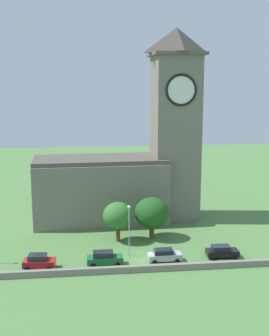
{
  "coord_description": "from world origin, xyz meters",
  "views": [
    {
      "loc": [
        -8.58,
        -57.23,
        23.43
      ],
      "look_at": [
        -0.87,
        7.11,
        11.37
      ],
      "focal_mm": 47.35,
      "sensor_mm": 36.0,
      "label": 1
    }
  ],
  "objects_px": {
    "church": "(132,162)",
    "tree_riverside_west": "(118,216)",
    "streetlamp_west_mid": "(129,223)",
    "car_black": "(222,251)",
    "tree_riverside_east": "(152,213)",
    "car_silver": "(164,255)",
    "car_green": "(104,258)",
    "car_red": "(39,262)"
  },
  "relations": [
    {
      "from": "car_green",
      "to": "tree_riverside_west",
      "type": "height_order",
      "value": "tree_riverside_west"
    },
    {
      "from": "tree_riverside_west",
      "to": "streetlamp_west_mid",
      "type": "bearing_deg",
      "value": -80.39
    },
    {
      "from": "car_green",
      "to": "streetlamp_west_mid",
      "type": "distance_m",
      "value": 6.0
    },
    {
      "from": "car_red",
      "to": "car_black",
      "type": "xyz_separation_m",
      "value": [
        24.82,
        0.92,
        -0.11
      ]
    },
    {
      "from": "car_red",
      "to": "car_silver",
      "type": "xyz_separation_m",
      "value": [
        16.64,
        0.39,
        -0.08
      ]
    },
    {
      "from": "car_red",
      "to": "tree_riverside_west",
      "type": "distance_m",
      "value": 14.66
    },
    {
      "from": "car_silver",
      "to": "tree_riverside_east",
      "type": "xyz_separation_m",
      "value": [
        -0.21,
        9.61,
        3.15
      ]
    },
    {
      "from": "tree_riverside_west",
      "to": "car_green",
      "type": "bearing_deg",
      "value": -105.89
    },
    {
      "from": "car_silver",
      "to": "streetlamp_west_mid",
      "type": "distance_m",
      "value": 6.52
    },
    {
      "from": "car_black",
      "to": "tree_riverside_west",
      "type": "bearing_deg",
      "value": 149.3
    },
    {
      "from": "streetlamp_west_mid",
      "to": "tree_riverside_west",
      "type": "relative_size",
      "value": 1.19
    },
    {
      "from": "car_silver",
      "to": "car_black",
      "type": "relative_size",
      "value": 1.01
    },
    {
      "from": "church",
      "to": "tree_riverside_west",
      "type": "xyz_separation_m",
      "value": [
        -3.43,
        -11.39,
        -6.28
      ]
    },
    {
      "from": "church",
      "to": "tree_riverside_west",
      "type": "bearing_deg",
      "value": -106.78
    },
    {
      "from": "car_silver",
      "to": "streetlamp_west_mid",
      "type": "height_order",
      "value": "streetlamp_west_mid"
    },
    {
      "from": "streetlamp_west_mid",
      "to": "tree_riverside_east",
      "type": "height_order",
      "value": "streetlamp_west_mid"
    },
    {
      "from": "car_red",
      "to": "car_silver",
      "type": "height_order",
      "value": "car_red"
    },
    {
      "from": "church",
      "to": "car_silver",
      "type": "distance_m",
      "value": 22.3
    },
    {
      "from": "streetlamp_west_mid",
      "to": "tree_riverside_west",
      "type": "height_order",
      "value": "streetlamp_west_mid"
    },
    {
      "from": "car_black",
      "to": "tree_riverside_east",
      "type": "bearing_deg",
      "value": 132.73
    },
    {
      "from": "church",
      "to": "car_black",
      "type": "bearing_deg",
      "value": -62.2
    },
    {
      "from": "car_red",
      "to": "car_silver",
      "type": "distance_m",
      "value": 16.64
    },
    {
      "from": "car_green",
      "to": "tree_riverside_east",
      "type": "xyz_separation_m",
      "value": [
        7.9,
        9.89,
        3.07
      ]
    },
    {
      "from": "streetlamp_west_mid",
      "to": "tree_riverside_west",
      "type": "xyz_separation_m",
      "value": [
        -1.04,
        6.16,
        -0.77
      ]
    },
    {
      "from": "car_silver",
      "to": "car_black",
      "type": "distance_m",
      "value": 8.2
    },
    {
      "from": "church",
      "to": "car_black",
      "type": "distance_m",
      "value": 24.05
    },
    {
      "from": "car_red",
      "to": "tree_riverside_east",
      "type": "bearing_deg",
      "value": 31.33
    },
    {
      "from": "car_red",
      "to": "car_silver",
      "type": "relative_size",
      "value": 0.93
    },
    {
      "from": "car_black",
      "to": "tree_riverside_west",
      "type": "xyz_separation_m",
      "value": [
        -13.74,
        8.16,
        3.23
      ]
    },
    {
      "from": "tree_riverside_east",
      "to": "car_silver",
      "type": "bearing_deg",
      "value": -88.77
    },
    {
      "from": "streetlamp_west_mid",
      "to": "car_black",
      "type": "bearing_deg",
      "value": -8.94
    },
    {
      "from": "car_red",
      "to": "car_silver",
      "type": "bearing_deg",
      "value": 1.34
    },
    {
      "from": "car_red",
      "to": "tree_riverside_west",
      "type": "bearing_deg",
      "value": 39.34
    },
    {
      "from": "church",
      "to": "car_green",
      "type": "height_order",
      "value": "church"
    },
    {
      "from": "church",
      "to": "tree_riverside_east",
      "type": "distance_m",
      "value": 12.38
    },
    {
      "from": "car_red",
      "to": "streetlamp_west_mid",
      "type": "height_order",
      "value": "streetlamp_west_mid"
    },
    {
      "from": "car_red",
      "to": "car_black",
      "type": "height_order",
      "value": "car_red"
    },
    {
      "from": "tree_riverside_west",
      "to": "tree_riverside_east",
      "type": "distance_m",
      "value": 5.43
    },
    {
      "from": "tree_riverside_east",
      "to": "tree_riverside_west",
      "type": "bearing_deg",
      "value": -170.24
    },
    {
      "from": "streetlamp_west_mid",
      "to": "tree_riverside_west",
      "type": "distance_m",
      "value": 6.3
    },
    {
      "from": "car_silver",
      "to": "tree_riverside_east",
      "type": "height_order",
      "value": "tree_riverside_east"
    },
    {
      "from": "car_green",
      "to": "tree_riverside_east",
      "type": "relative_size",
      "value": 0.73
    }
  ]
}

